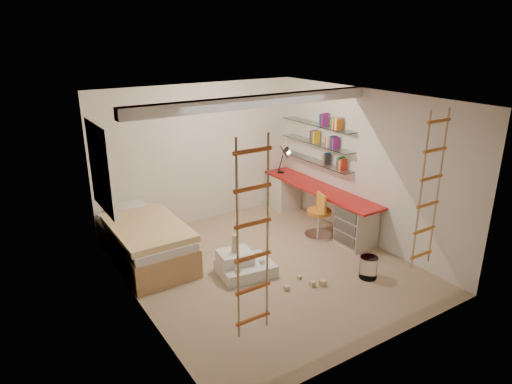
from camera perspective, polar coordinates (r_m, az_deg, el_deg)
floor at (r=7.19m, az=1.31°, el=-9.35°), size 4.50×4.50×0.00m
ceiling_beam at (r=6.61m, az=0.00°, el=11.25°), size 4.00×0.18×0.16m
window_frame at (r=7.15m, az=-18.83°, el=2.88°), size 0.06×1.15×1.35m
window_blind at (r=7.16m, az=-18.52°, el=2.93°), size 0.02×1.00×1.20m
rope_ladder_left at (r=4.54m, az=-0.40°, el=-6.08°), size 0.41×0.04×2.13m
rope_ladder_right at (r=6.30m, az=20.87°, el=0.08°), size 0.41×0.04×2.13m
waste_bin at (r=7.03m, az=13.88°, el=-9.14°), size 0.27×0.27×0.33m
desk at (r=8.59m, az=7.65°, el=-1.55°), size 0.56×2.80×0.75m
shelves at (r=8.56m, az=7.61°, el=6.06°), size 0.25×1.80×0.71m
bed at (r=7.45m, az=-13.62°, el=-6.00°), size 1.02×2.00×0.69m
task_lamp at (r=9.05m, az=3.73°, el=4.56°), size 0.14×0.36×0.57m
swivel_chair at (r=8.13m, az=7.88°, el=-3.59°), size 0.60×0.60×0.82m
play_platform at (r=6.95m, az=-1.68°, el=-9.12°), size 0.88×0.72×0.36m
toy_blocks at (r=6.78m, az=1.37°, el=-8.94°), size 1.06×1.08×0.63m
books at (r=8.53m, az=7.65°, el=6.89°), size 0.14×0.70×0.92m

